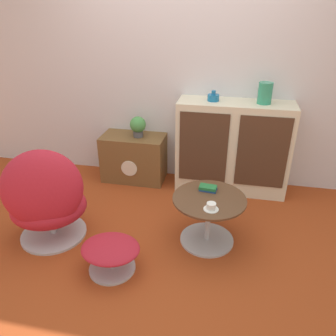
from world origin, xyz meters
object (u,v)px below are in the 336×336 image
object	(u,v)px
vase_leftmost	(213,97)
teacup	(211,207)
vase_inner_left	(265,93)
coffee_table	(208,216)
egg_chair	(46,199)
ottoman	(111,252)
tv_console	(134,158)
book_stack	(208,188)
potted_plant	(138,126)
sideboard	(232,147)

from	to	relation	value
vase_leftmost	teacup	bearing A→B (deg)	-84.51
vase_inner_left	coffee_table	bearing A→B (deg)	-112.91
coffee_table	vase_leftmost	bearing A→B (deg)	94.85
egg_chair	ottoman	xyz separation A→B (m)	(0.65, -0.25, -0.24)
egg_chair	vase_leftmost	world-z (taller)	vase_leftmost
tv_console	egg_chair	xyz separation A→B (m)	(-0.39, -1.24, 0.14)
book_stack	tv_console	bearing A→B (deg)	137.30
ottoman	vase_inner_left	bearing A→B (deg)	53.12
tv_console	potted_plant	bearing A→B (deg)	0.40
vase_inner_left	potted_plant	world-z (taller)	vase_inner_left
vase_leftmost	sideboard	bearing A→B (deg)	-0.93
teacup	book_stack	distance (m)	0.29
book_stack	egg_chair	bearing A→B (deg)	-164.20
sideboard	ottoman	world-z (taller)	sideboard
sideboard	coffee_table	size ratio (longest dim) A/B	1.92
sideboard	potted_plant	distance (m)	1.07
vase_leftmost	vase_inner_left	bearing A→B (deg)	0.00
coffee_table	book_stack	size ratio (longest dim) A/B	3.94
egg_chair	ottoman	world-z (taller)	egg_chair
teacup	vase_inner_left	bearing A→B (deg)	71.34
ottoman	vase_leftmost	size ratio (longest dim) A/B	3.84
tv_console	vase_inner_left	size ratio (longest dim) A/B	3.43
tv_console	ottoman	world-z (taller)	tv_console
ottoman	potted_plant	xyz separation A→B (m)	(-0.20, 1.49, 0.49)
teacup	book_stack	world-z (taller)	teacup
ottoman	book_stack	distance (m)	0.96
egg_chair	book_stack	xyz separation A→B (m)	(1.32, 0.37, 0.05)
coffee_table	vase_inner_left	size ratio (longest dim) A/B	2.95
sideboard	book_stack	distance (m)	0.88
vase_leftmost	book_stack	xyz separation A→B (m)	(0.06, -0.87, -0.57)
egg_chair	potted_plant	world-z (taller)	egg_chair
egg_chair	coffee_table	distance (m)	1.38
sideboard	ottoman	bearing A→B (deg)	-119.90
book_stack	coffee_table	bearing A→B (deg)	-78.50
tv_console	potted_plant	world-z (taller)	potted_plant
ottoman	coffee_table	distance (m)	0.87
potted_plant	egg_chair	bearing A→B (deg)	-109.99
tv_console	ottoman	distance (m)	1.51
ottoman	vase_inner_left	world-z (taller)	vase_inner_left
teacup	book_stack	xyz separation A→B (m)	(-0.05, 0.29, -0.00)
sideboard	tv_console	size ratio (longest dim) A/B	1.65
egg_chair	teacup	distance (m)	1.38
ottoman	tv_console	bearing A→B (deg)	99.96
coffee_table	vase_inner_left	bearing A→B (deg)	67.09
teacup	potted_plant	bearing A→B (deg)	128.69
tv_console	book_stack	xyz separation A→B (m)	(0.94, -0.86, 0.19)
sideboard	coffee_table	world-z (taller)	sideboard
egg_chair	tv_console	bearing A→B (deg)	72.67
tv_console	coffee_table	size ratio (longest dim) A/B	1.16
sideboard	coffee_table	bearing A→B (deg)	-98.91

